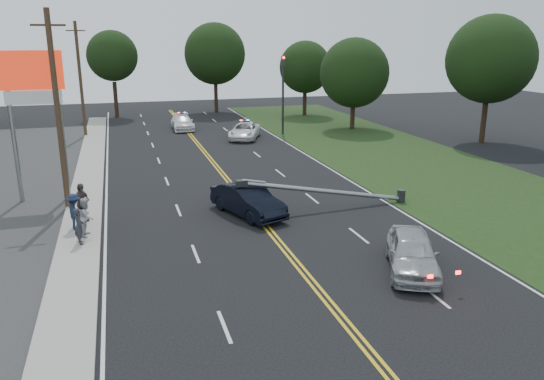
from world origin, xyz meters
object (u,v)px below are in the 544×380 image
object	(u,v)px
emergency_b	(182,122)
bystander_c	(74,212)
utility_pole_mid	(58,111)
bystander_d	(81,203)
bystander_a	(79,226)
bystander_b	(86,217)
utility_pole_far	(80,79)
traffic_signal	(283,88)
waiting_sedan	(412,252)
emergency_a	(245,131)
pylon_sign	(33,90)
fallen_streetlight	(335,192)
crashed_sedan	(248,200)

from	to	relation	value
emergency_b	bystander_c	bearing A→B (deg)	-106.65
utility_pole_mid	bystander_d	distance (m)	5.00
bystander_a	bystander_b	xyz separation A→B (m)	(0.26, 0.99, 0.07)
emergency_b	bystander_a	size ratio (longest dim) A/B	2.98
utility_pole_far	utility_pole_mid	bearing A→B (deg)	-90.00
emergency_b	utility_pole_mid	bearing A→B (deg)	-110.61
traffic_signal	bystander_b	distance (m)	28.22
waiting_sedan	emergency_a	distance (m)	28.66
pylon_sign	utility_pole_mid	distance (m)	2.55
bystander_b	bystander_c	distance (m)	1.10
fallen_streetlight	bystander_c	size ratio (longest dim) A/B	5.53
pylon_sign	utility_pole_mid	bearing A→B (deg)	-56.98
utility_pole_mid	bystander_b	bearing A→B (deg)	-76.35
utility_pole_far	pylon_sign	bearing A→B (deg)	-93.72
waiting_sedan	utility_pole_far	bearing A→B (deg)	135.76
utility_pole_mid	utility_pole_far	distance (m)	22.00
pylon_sign	crashed_sedan	size ratio (longest dim) A/B	1.69
bystander_d	waiting_sedan	bearing A→B (deg)	-92.08
pylon_sign	utility_pole_mid	world-z (taller)	utility_pole_mid
emergency_a	bystander_a	distance (m)	25.78
emergency_a	emergency_b	world-z (taller)	emergency_b
pylon_sign	utility_pole_mid	xyz separation A→B (m)	(1.30, -2.00, -0.91)
crashed_sedan	bystander_c	bearing A→B (deg)	160.34
bystander_c	traffic_signal	bearing A→B (deg)	-48.32
fallen_streetlight	bystander_c	xyz separation A→B (m)	(-12.77, 0.17, 0.05)
emergency_b	bystander_b	bearing A→B (deg)	-105.06
fallen_streetlight	waiting_sedan	distance (m)	7.98
pylon_sign	crashed_sedan	world-z (taller)	pylon_sign
pylon_sign	bystander_d	world-z (taller)	pylon_sign
emergency_b	bystander_d	size ratio (longest dim) A/B	2.51
waiting_sedan	emergency_a	bearing A→B (deg)	113.82
pylon_sign	bystander_d	size ratio (longest dim) A/B	4.21
traffic_signal	utility_pole_far	xyz separation A→B (m)	(-17.50, 4.00, 0.88)
bystander_d	bystander_b	bearing A→B (deg)	-137.26
fallen_streetlight	crashed_sedan	distance (m)	4.60
utility_pole_far	emergency_b	xyz separation A→B (m)	(8.89, 1.14, -4.39)
pylon_sign	bystander_d	bearing A→B (deg)	-65.82
emergency_b	bystander_a	distance (m)	29.99
fallen_streetlight	bystander_b	distance (m)	12.25
bystander_b	bystander_d	size ratio (longest dim) A/B	0.91
utility_pole_mid	bystander_c	xyz separation A→B (m)	(0.61, -3.83, -4.12)
fallen_streetlight	bystander_a	world-z (taller)	fallen_streetlight
waiting_sedan	bystander_c	xyz separation A→B (m)	(-12.60, 8.14, 0.21)
utility_pole_far	fallen_streetlight	bearing A→B (deg)	-62.76
traffic_signal	utility_pole_mid	world-z (taller)	utility_pole_mid
emergency_b	bystander_d	bearing A→B (deg)	-106.72
utility_pole_mid	bystander_c	world-z (taller)	utility_pole_mid
utility_pole_mid	crashed_sedan	xyz separation A→B (m)	(8.80, -3.74, -4.30)
utility_pole_mid	bystander_c	size ratio (longest dim) A/B	5.91
utility_pole_mid	utility_pole_far	world-z (taller)	same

